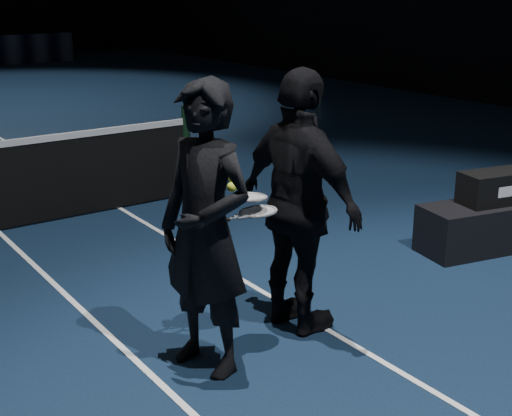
{
  "coord_description": "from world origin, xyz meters",
  "views": [
    {
      "loc": [
        2.28,
        -7.3,
        2.5
      ],
      "look_at": [
        4.92,
        -3.54,
        1.03
      ],
      "focal_mm": 50.0,
      "sensor_mm": 36.0,
      "label": 1
    }
  ],
  "objects_px": {
    "player_b": "(300,204)",
    "tennis_balls": "(235,184)",
    "racket_bag": "(499,187)",
    "racket_lower": "(258,211)",
    "racket_upper": "(249,197)",
    "player_a": "(206,230)",
    "player_bench": "(495,225)"
  },
  "relations": [
    {
      "from": "player_a",
      "to": "racket_lower",
      "type": "distance_m",
      "value": 0.45
    },
    {
      "from": "player_b",
      "to": "racket_lower",
      "type": "xyz_separation_m",
      "value": [
        -0.4,
        -0.04,
        0.03
      ]
    },
    {
      "from": "player_bench",
      "to": "racket_lower",
      "type": "xyz_separation_m",
      "value": [
        -3.02,
        -0.27,
        0.77
      ]
    },
    {
      "from": "player_a",
      "to": "tennis_balls",
      "type": "bearing_deg",
      "value": 80.31
    },
    {
      "from": "racket_bag",
      "to": "player_a",
      "type": "height_order",
      "value": "player_a"
    },
    {
      "from": "player_bench",
      "to": "player_a",
      "type": "bearing_deg",
      "value": -162.85
    },
    {
      "from": "racket_bag",
      "to": "player_b",
      "type": "bearing_deg",
      "value": -163.22
    },
    {
      "from": "player_bench",
      "to": "racket_lower",
      "type": "distance_m",
      "value": 3.13
    },
    {
      "from": "racket_lower",
      "to": "tennis_balls",
      "type": "bearing_deg",
      "value": 178.53
    },
    {
      "from": "player_b",
      "to": "racket_lower",
      "type": "relative_size",
      "value": 2.86
    },
    {
      "from": "racket_lower",
      "to": "player_b",
      "type": "bearing_deg",
      "value": -0.0
    },
    {
      "from": "player_b",
      "to": "tennis_balls",
      "type": "distance_m",
      "value": 0.65
    },
    {
      "from": "player_bench",
      "to": "player_a",
      "type": "xyz_separation_m",
      "value": [
        -3.46,
        -0.32,
        0.74
      ]
    },
    {
      "from": "player_a",
      "to": "player_b",
      "type": "distance_m",
      "value": 0.85
    },
    {
      "from": "player_a",
      "to": "player_b",
      "type": "height_order",
      "value": "same"
    },
    {
      "from": "racket_lower",
      "to": "tennis_balls",
      "type": "height_order",
      "value": "tennis_balls"
    },
    {
      "from": "racket_upper",
      "to": "tennis_balls",
      "type": "bearing_deg",
      "value": -170.43
    },
    {
      "from": "player_b",
      "to": "tennis_balls",
      "type": "height_order",
      "value": "player_b"
    },
    {
      "from": "player_a",
      "to": "player_b",
      "type": "xyz_separation_m",
      "value": [
        0.84,
        0.09,
        0.0
      ]
    },
    {
      "from": "player_a",
      "to": "racket_upper",
      "type": "relative_size",
      "value": 2.86
    },
    {
      "from": "player_b",
      "to": "racket_lower",
      "type": "height_order",
      "value": "player_b"
    },
    {
      "from": "player_a",
      "to": "tennis_balls",
      "type": "relative_size",
      "value": 16.21
    },
    {
      "from": "tennis_balls",
      "to": "racket_lower",
      "type": "bearing_deg",
      "value": 4.88
    },
    {
      "from": "racket_bag",
      "to": "racket_lower",
      "type": "bearing_deg",
      "value": -163.02
    },
    {
      "from": "player_bench",
      "to": "tennis_balls",
      "type": "height_order",
      "value": "tennis_balls"
    },
    {
      "from": "racket_bag",
      "to": "racket_lower",
      "type": "height_order",
      "value": "racket_lower"
    },
    {
      "from": "player_b",
      "to": "racket_lower",
      "type": "distance_m",
      "value": 0.4
    },
    {
      "from": "racket_lower",
      "to": "racket_upper",
      "type": "relative_size",
      "value": 1.0
    },
    {
      "from": "racket_bag",
      "to": "player_a",
      "type": "relative_size",
      "value": 0.4
    },
    {
      "from": "player_a",
      "to": "tennis_balls",
      "type": "distance_m",
      "value": 0.36
    },
    {
      "from": "racket_bag",
      "to": "player_a",
      "type": "bearing_deg",
      "value": -162.85
    },
    {
      "from": "racket_lower",
      "to": "racket_upper",
      "type": "distance_m",
      "value": 0.12
    }
  ]
}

